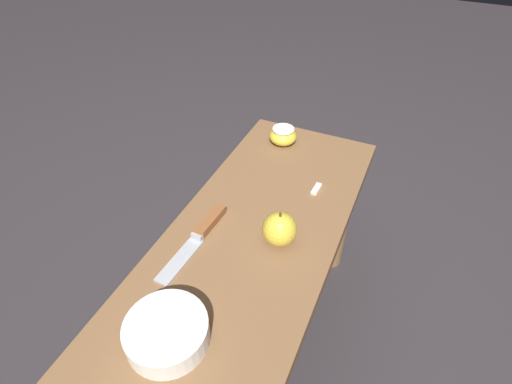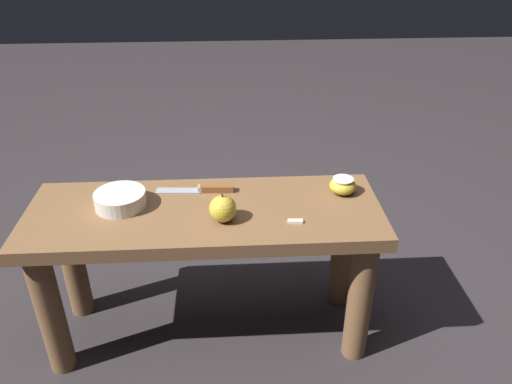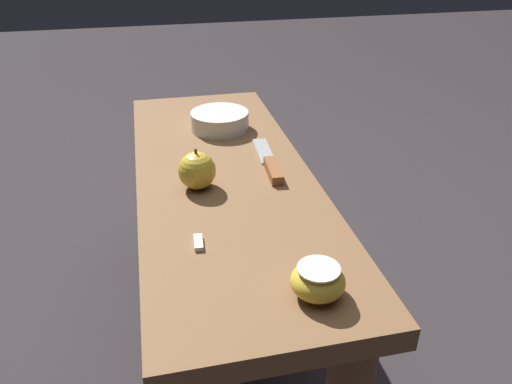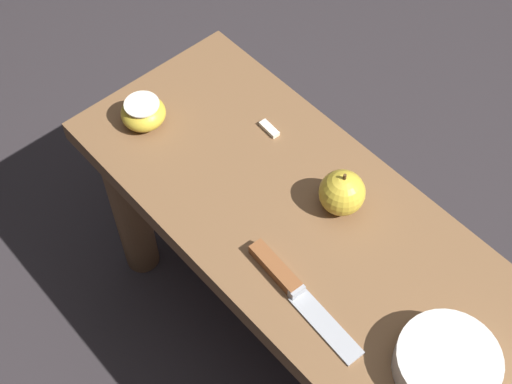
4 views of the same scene
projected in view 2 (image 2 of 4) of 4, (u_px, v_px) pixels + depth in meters
The scene contains 7 objects.
ground_plane at pixel (212, 329), 1.64m from camera, with size 8.00×8.00×0.00m, color #2D282B.
wooden_bench at pixel (206, 241), 1.46m from camera, with size 1.01×0.36×0.47m.
knife at pixel (206, 189), 1.49m from camera, with size 0.23×0.04×0.02m.
apple_whole at pixel (223, 209), 1.34m from camera, with size 0.07×0.07×0.08m.
apple_cut at pixel (343, 186), 1.48m from camera, with size 0.08×0.08×0.05m.
apple_slice_near_knife at pixel (295, 221), 1.35m from camera, with size 0.04×0.02×0.01m.
bowl at pixel (120, 199), 1.41m from camera, with size 0.14×0.14×0.05m.
Camera 2 is at (-0.07, 1.20, 1.21)m, focal length 35.00 mm.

